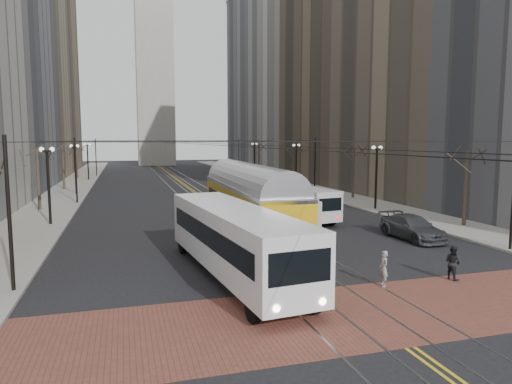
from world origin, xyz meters
TOP-DOWN VIEW (x-y plane):
  - ground at (0.00, 0.00)m, footprint 260.00×260.00m
  - sidewalk_left at (-15.00, 45.00)m, footprint 5.00×140.00m
  - sidewalk_right at (15.00, 45.00)m, footprint 5.00×140.00m
  - crosswalk_band at (0.00, -4.00)m, footprint 25.00×6.00m
  - streetcar_rails at (0.00, 45.00)m, footprint 4.80×130.00m
  - centre_lines at (0.00, 45.00)m, footprint 0.42×130.00m
  - building_left_far at (-25.50, 86.00)m, footprint 16.00×20.00m
  - building_right_mid at (25.50, 46.00)m, footprint 16.00×20.00m
  - building_right_midfar at (27.50, 66.00)m, footprint 20.00×20.00m
  - building_right_far at (25.50, 86.00)m, footprint 16.00×20.00m
  - clock_tower at (0.00, 102.00)m, footprint 12.00×12.00m
  - lamp_posts at (-0.00, 28.75)m, footprint 27.60×57.20m
  - street_trees at (0.00, 35.25)m, footprint 31.68×53.28m
  - trolley_wires at (0.00, 34.83)m, footprint 25.96×120.00m
  - transit_bus at (-3.50, 1.67)m, footprint 4.11×13.29m
  - streetcar at (-0.50, 9.90)m, footprint 3.23×15.89m
  - rear_bus at (5.00, 16.02)m, footprint 3.80×10.53m
  - cargo_van at (4.00, 12.53)m, footprint 2.16×4.93m
  - sedan_grey at (10.29, 31.06)m, footprint 2.27×4.45m
  - sedan_silver at (6.42, 42.23)m, footprint 2.21×4.77m
  - sedan_parked at (9.50, 6.47)m, footprint 2.26×5.31m
  - pedestrian_a at (-1.80, -3.50)m, footprint 0.59×0.87m
  - pedestrian_b at (2.45, -1.50)m, footprint 0.46×0.63m
  - pedestrian_c at (6.05, -1.50)m, footprint 0.74×0.87m

SIDE VIEW (x-z plane):
  - ground at x=0.00m, z-range 0.00..0.00m
  - streetcar_rails at x=0.00m, z-range 0.00..0.01m
  - crosswalk_band at x=0.00m, z-range 0.00..0.01m
  - centre_lines at x=0.00m, z-range 0.01..0.01m
  - sidewalk_left at x=-15.00m, z-range 0.00..0.15m
  - sidewalk_right at x=15.00m, z-range 0.00..0.15m
  - sedan_grey at x=10.29m, z-range 0.00..1.45m
  - sedan_silver at x=6.42m, z-range 0.00..1.52m
  - sedan_parked at x=9.50m, z-range 0.00..1.53m
  - pedestrian_c at x=6.05m, z-range 0.01..1.58m
  - pedestrian_b at x=2.45m, z-range 0.01..1.59m
  - pedestrian_a at x=-1.80m, z-range 0.01..1.76m
  - cargo_van at x=4.00m, z-range 0.00..2.13m
  - rear_bus at x=5.00m, z-range 0.00..2.69m
  - transit_bus at x=-3.50m, z-range 0.00..3.27m
  - streetcar at x=-0.50m, z-range 0.00..3.73m
  - street_trees at x=0.00m, z-range 0.00..5.60m
  - lamp_posts at x=0.00m, z-range 0.00..5.60m
  - trolley_wires at x=0.00m, z-range 0.47..7.07m
  - building_right_mid at x=25.50m, z-range 0.00..34.00m
  - building_left_far at x=-25.50m, z-range 0.00..40.00m
  - building_right_far at x=25.50m, z-range 0.00..40.00m
  - building_right_midfar at x=27.50m, z-range 0.00..52.00m
  - clock_tower at x=0.00m, z-range 2.96..68.96m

